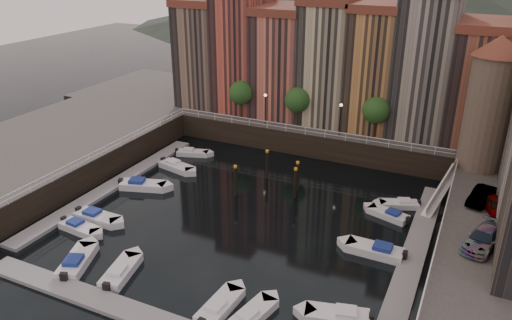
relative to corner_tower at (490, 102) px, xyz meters
The scene contains 30 objects.
ground 26.72m from the corner_tower, 144.06° to the right, with size 200.00×200.00×0.00m, color black.
quay_far 24.65m from the corner_tower, 150.10° to the left, with size 80.00×20.00×3.00m, color black.
quay_left 51.50m from the corner_tower, 161.03° to the right, with size 20.00×36.00×3.00m, color black.
dock_left 40.63m from the corner_tower, 156.82° to the right, with size 2.00×28.00×0.35m, color gray.
dock_right 18.84m from the corner_tower, 103.78° to the right, with size 2.00×28.00×0.35m, color gray.
dock_near 38.63m from the corner_tower, 122.41° to the right, with size 30.00×2.00×0.35m, color gray.
mountains 97.26m from the corner_tower, 100.84° to the left, with size 145.00×100.00×18.00m.
far_terrace 18.98m from the corner_tower, 151.66° to the left, with size 48.70×10.30×17.50m.
corner_tower is the anchor object (origin of this frame).
promenade_trees 21.95m from the corner_tower, behind, with size 21.20×3.20×5.20m.
street_lamps 21.60m from the corner_tower, behind, with size 10.36×0.36×4.18m.
railings 23.10m from the corner_tower, 154.32° to the right, with size 36.08×34.04×0.52m.
gangway 9.86m from the corner_tower, 122.80° to the right, with size 2.78×8.32×3.73m.
mooring_pilings 23.24m from the corner_tower, 155.99° to the right, with size 6.29×5.63×3.78m.
boat_left_0 42.04m from the corner_tower, 143.49° to the right, with size 4.57×2.03×1.03m.
boat_left_1 40.66m from the corner_tower, 145.79° to the right, with size 4.96×1.85×1.14m.
boat_left_2 37.37m from the corner_tower, 156.12° to the right, with size 5.39×3.31×1.21m.
boat_left_3 35.01m from the corner_tower, 164.98° to the right, with size 5.02×2.74×1.12m.
boat_left_4 34.80m from the corner_tower, behind, with size 4.31×2.69×0.97m.
boat_right_0 28.48m from the corner_tower, 105.92° to the right, with size 4.98×2.81×1.11m.
boat_right_2 20.20m from the corner_tower, 112.71° to the right, with size 5.22×1.99×1.19m.
boat_right_3 15.37m from the corner_tower, 127.14° to the right, with size 4.38×2.70×0.98m.
boat_right_4 13.64m from the corner_tower, 134.22° to the right, with size 4.18×2.82×0.95m.
boat_near_0 41.93m from the corner_tower, 135.35° to the right, with size 3.46×5.25×1.19m.
boat_near_1 38.81m from the corner_tower, 131.38° to the right, with size 2.72×5.01×1.12m.
boat_near_2 33.86m from the corner_tower, 118.62° to the right, with size 2.01×4.82×1.09m.
boat_near_3 32.62m from the corner_tower, 114.69° to the right, with size 2.51×4.70×1.05m.
car_a 12.26m from the corner_tower, 79.19° to the right, with size 1.58×3.94×1.34m, color gray.
car_b 10.84m from the corner_tower, 85.61° to the right, with size 1.46×4.19×1.38m, color gray.
car_c 17.65m from the corner_tower, 85.92° to the right, with size 2.07×5.08×1.47m, color gray.
Camera 1 is at (19.41, -39.17, 24.66)m, focal length 35.00 mm.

